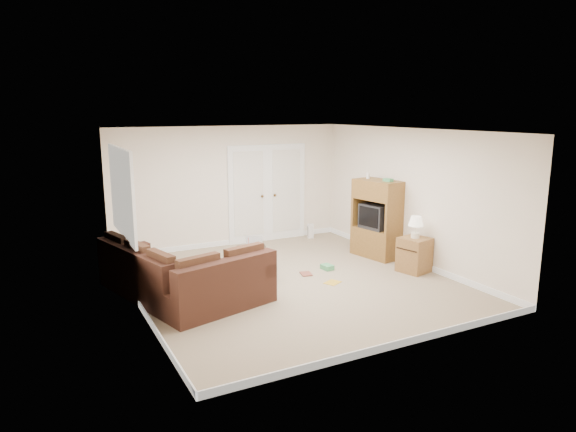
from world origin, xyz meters
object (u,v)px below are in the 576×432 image
tv_armoire (377,218)px  side_cabinet (414,252)px  sectional_sofa (179,281)px  coffee_table (254,263)px

tv_armoire → side_cabinet: (0.00, -1.10, -0.40)m
sectional_sofa → side_cabinet: bearing=-22.5°
tv_armoire → side_cabinet: tv_armoire is taller
coffee_table → side_cabinet: (2.61, -1.10, 0.13)m
sectional_sofa → side_cabinet: 4.12m
sectional_sofa → tv_armoire: 4.15m
tv_armoire → coffee_table: bearing=169.6°
sectional_sofa → tv_armoire: (4.08, 0.57, 0.45)m
sectional_sofa → side_cabinet: size_ratio=2.66×
coffee_table → sectional_sofa: bearing=-141.2°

